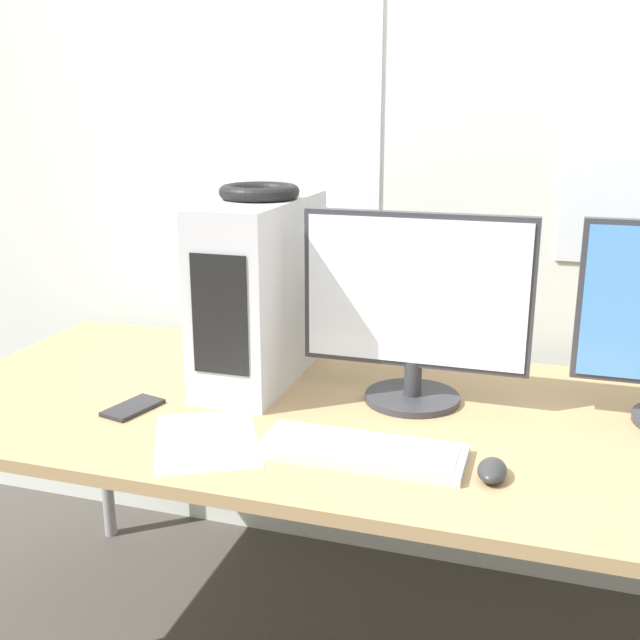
{
  "coord_description": "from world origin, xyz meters",
  "views": [
    {
      "loc": [
        0.24,
        -1.1,
        1.4
      ],
      "look_at": [
        -0.25,
        0.46,
        0.94
      ],
      "focal_mm": 42.0,
      "sensor_mm": 36.0,
      "label": 1
    }
  ],
  "objects_px": {
    "pc_tower": "(261,290)",
    "mouse": "(492,470)",
    "headphones": "(259,192)",
    "cell_phone": "(133,408)",
    "monitor_main": "(415,306)",
    "keyboard": "(362,451)"
  },
  "relations": [
    {
      "from": "cell_phone",
      "to": "monitor_main",
      "type": "bearing_deg",
      "value": 35.73
    },
    {
      "from": "pc_tower",
      "to": "mouse",
      "type": "distance_m",
      "value": 0.77
    },
    {
      "from": "headphones",
      "to": "keyboard",
      "type": "distance_m",
      "value": 0.7
    },
    {
      "from": "headphones",
      "to": "monitor_main",
      "type": "height_order",
      "value": "headphones"
    },
    {
      "from": "pc_tower",
      "to": "headphones",
      "type": "height_order",
      "value": "headphones"
    },
    {
      "from": "monitor_main",
      "to": "keyboard",
      "type": "relative_size",
      "value": 1.28
    },
    {
      "from": "keyboard",
      "to": "pc_tower",
      "type": "bearing_deg",
      "value": 133.75
    },
    {
      "from": "keyboard",
      "to": "cell_phone",
      "type": "xyz_separation_m",
      "value": [
        -0.56,
        0.07,
        -0.01
      ]
    },
    {
      "from": "pc_tower",
      "to": "mouse",
      "type": "relative_size",
      "value": 5.42
    },
    {
      "from": "headphones",
      "to": "pc_tower",
      "type": "bearing_deg",
      "value": -90.0
    },
    {
      "from": "pc_tower",
      "to": "keyboard",
      "type": "distance_m",
      "value": 0.57
    },
    {
      "from": "headphones",
      "to": "monitor_main",
      "type": "relative_size",
      "value": 0.37
    },
    {
      "from": "monitor_main",
      "to": "keyboard",
      "type": "height_order",
      "value": "monitor_main"
    },
    {
      "from": "mouse",
      "to": "pc_tower",
      "type": "bearing_deg",
      "value": 147.29
    },
    {
      "from": "pc_tower",
      "to": "monitor_main",
      "type": "height_order",
      "value": "pc_tower"
    },
    {
      "from": "headphones",
      "to": "cell_phone",
      "type": "bearing_deg",
      "value": -123.44
    },
    {
      "from": "headphones",
      "to": "cell_phone",
      "type": "relative_size",
      "value": 1.29
    },
    {
      "from": "monitor_main",
      "to": "keyboard",
      "type": "distance_m",
      "value": 0.39
    },
    {
      "from": "monitor_main",
      "to": "cell_phone",
      "type": "xyz_separation_m",
      "value": [
        -0.61,
        -0.25,
        -0.23
      ]
    },
    {
      "from": "headphones",
      "to": "mouse",
      "type": "distance_m",
      "value": 0.87
    },
    {
      "from": "pc_tower",
      "to": "cell_phone",
      "type": "relative_size",
      "value": 3.28
    },
    {
      "from": "pc_tower",
      "to": "monitor_main",
      "type": "xyz_separation_m",
      "value": [
        0.4,
        -0.06,
        0.01
      ]
    }
  ]
}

